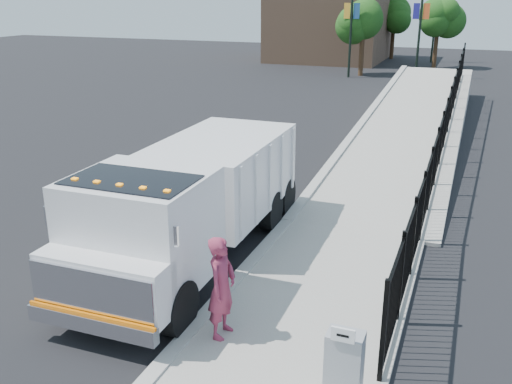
% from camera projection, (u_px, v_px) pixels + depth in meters
% --- Properties ---
extents(ground, '(120.00, 120.00, 0.00)m').
position_uv_depth(ground, '(230.00, 291.00, 12.34)').
color(ground, black).
rests_on(ground, ground).
extents(sidewalk, '(3.55, 12.00, 0.12)m').
position_uv_depth(sidewalk, '(285.00, 361.00, 9.90)').
color(sidewalk, '#9E998E').
rests_on(sidewalk, ground).
extents(curb, '(0.30, 12.00, 0.16)m').
position_uv_depth(curb, '(186.00, 337.00, 10.55)').
color(curb, '#ADAAA3').
rests_on(curb, ground).
extents(ramp, '(3.95, 24.06, 3.19)m').
position_uv_depth(ramp, '(415.00, 136.00, 25.69)').
color(ramp, '#9E998E').
rests_on(ramp, ground).
extents(iron_fence, '(0.10, 28.00, 1.80)m').
position_uv_depth(iron_fence, '(444.00, 139.00, 21.39)').
color(iron_fence, black).
rests_on(iron_fence, ground).
extents(truck, '(2.80, 8.29, 2.83)m').
position_uv_depth(truck, '(190.00, 199.00, 13.20)').
color(truck, black).
rests_on(truck, ground).
extents(worker, '(0.49, 0.72, 1.96)m').
position_uv_depth(worker, '(222.00, 287.00, 10.27)').
color(worker, '#912D48').
rests_on(worker, sidewalk).
extents(utility_cabinet, '(0.55, 0.40, 1.25)m').
position_uv_depth(utility_cabinet, '(344.00, 369.00, 8.61)').
color(utility_cabinet, gray).
rests_on(utility_cabinet, sidewalk).
extents(arrow_sign, '(0.35, 0.04, 0.22)m').
position_uv_depth(arrow_sign, '(343.00, 335.00, 8.17)').
color(arrow_sign, white).
rests_on(arrow_sign, utility_cabinet).
extents(light_pole_0, '(3.77, 0.22, 8.00)m').
position_uv_depth(light_pole_0, '(356.00, 17.00, 41.64)').
color(light_pole_0, black).
rests_on(light_pole_0, ground).
extents(light_pole_1, '(3.78, 0.22, 8.00)m').
position_uv_depth(light_pole_1, '(416.00, 17.00, 41.27)').
color(light_pole_1, black).
rests_on(light_pole_1, ground).
extents(light_pole_2, '(3.77, 0.22, 8.00)m').
position_uv_depth(light_pole_2, '(375.00, 14.00, 48.53)').
color(light_pole_2, black).
rests_on(light_pole_2, ground).
extents(light_pole_3, '(3.78, 0.22, 8.00)m').
position_uv_depth(light_pole_3, '(432.00, 12.00, 50.97)').
color(light_pole_3, black).
rests_on(light_pole_3, ground).
extents(tree_0, '(3.05, 3.05, 5.52)m').
position_uv_depth(tree_0, '(363.00, 22.00, 42.68)').
color(tree_0, '#382314').
rests_on(tree_0, ground).
extents(tree_1, '(2.61, 2.61, 5.30)m').
position_uv_depth(tree_1, '(438.00, 19.00, 47.22)').
color(tree_1, '#382314').
rests_on(tree_1, ground).
extents(tree_2, '(3.02, 3.02, 5.51)m').
position_uv_depth(tree_2, '(394.00, 16.00, 53.78)').
color(tree_2, '#382314').
rests_on(tree_2, ground).
extents(building, '(10.00, 10.00, 8.00)m').
position_uv_depth(building, '(330.00, 16.00, 52.78)').
color(building, '#8C664C').
rests_on(building, ground).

